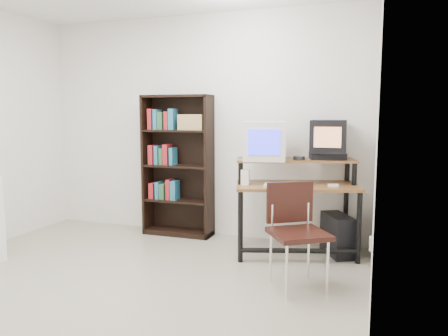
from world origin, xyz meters
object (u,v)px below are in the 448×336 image
(computer_desk, at_px, (296,188))
(crt_monitor, at_px, (264,141))
(crt_tv, at_px, (328,136))
(school_chair, at_px, (295,223))
(pc_tower, at_px, (337,235))
(bookshelf, at_px, (178,164))

(computer_desk, bearing_deg, crt_monitor, 165.11)
(computer_desk, distance_m, crt_tv, 0.63)
(crt_monitor, relative_size, school_chair, 0.59)
(crt_monitor, distance_m, pc_tower, 1.23)
(crt_tv, bearing_deg, pc_tower, -38.24)
(bookshelf, bearing_deg, crt_tv, -3.49)
(crt_monitor, height_order, bookshelf, bookshelf)
(crt_monitor, bearing_deg, school_chair, -74.03)
(crt_monitor, distance_m, bookshelf, 1.20)
(crt_tv, height_order, school_chair, crt_tv)
(pc_tower, distance_m, bookshelf, 2.00)
(bookshelf, bearing_deg, school_chair, -35.80)
(crt_monitor, bearing_deg, bookshelf, 150.99)
(crt_monitor, xyz_separation_m, bookshelf, (-1.12, 0.30, -0.31))
(crt_tv, bearing_deg, school_chair, -100.88)
(pc_tower, xyz_separation_m, bookshelf, (-1.88, 0.18, 0.65))
(crt_tv, bearing_deg, crt_monitor, -164.70)
(crt_monitor, relative_size, bookshelf, 0.31)
(school_chair, bearing_deg, crt_monitor, 86.60)
(crt_tv, distance_m, bookshelf, 1.79)
(crt_tv, bearing_deg, bookshelf, 174.12)
(crt_monitor, relative_size, crt_tv, 1.37)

